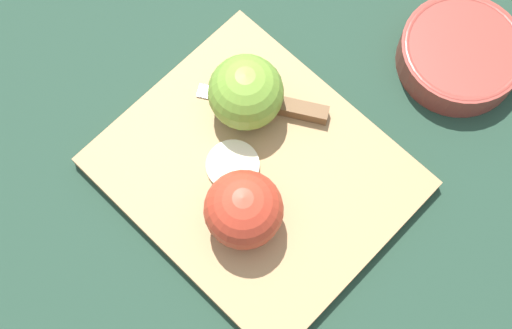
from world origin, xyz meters
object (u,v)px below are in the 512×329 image
object	(u,v)px
apple_half_right	(246,93)
bowl	(460,54)
apple_half_left	(243,210)
knife	(286,107)

from	to	relation	value
apple_half_right	bowl	world-z (taller)	apple_half_right
apple_half_left	apple_half_right	size ratio (longest dim) A/B	0.99
apple_half_left	bowl	world-z (taller)	apple_half_left
apple_half_left	bowl	xyz separation A→B (m)	(-0.07, -0.31, -0.04)
apple_half_left	apple_half_right	world-z (taller)	same
apple_half_left	apple_half_right	bearing A→B (deg)	-113.78
knife	bowl	size ratio (longest dim) A/B	1.00
apple_half_right	bowl	distance (m)	0.26
apple_half_left	knife	xyz separation A→B (m)	(0.05, -0.13, -0.03)
apple_half_right	knife	xyz separation A→B (m)	(-0.04, -0.03, -0.03)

